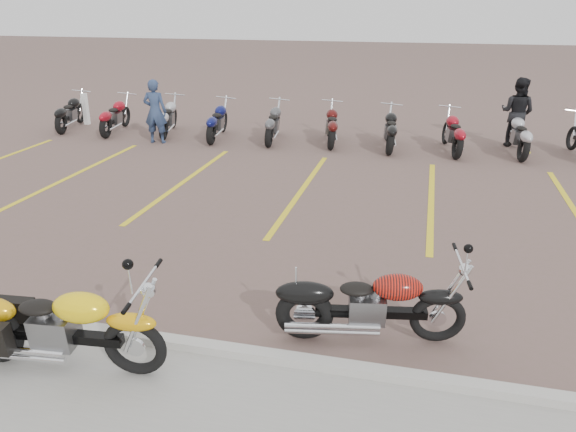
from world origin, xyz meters
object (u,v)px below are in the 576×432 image
(person_a, at_px, (155,111))
(person_b, at_px, (517,112))
(flame_cruiser, at_px, (366,306))
(yellow_cruiser, at_px, (56,329))
(bollard, at_px, (86,109))

(person_a, height_order, person_b, person_b)
(flame_cruiser, bearing_deg, yellow_cruiser, -167.45)
(yellow_cruiser, relative_size, person_b, 1.27)
(yellow_cruiser, relative_size, person_a, 1.34)
(flame_cruiser, distance_m, bollard, 14.55)
(yellow_cruiser, bearing_deg, person_b, 57.67)
(flame_cruiser, height_order, bollard, bollard)
(yellow_cruiser, distance_m, person_a, 10.58)
(flame_cruiser, bearing_deg, person_b, 64.24)
(yellow_cruiser, xyz_separation_m, person_b, (6.07, 11.93, 0.45))
(flame_cruiser, xyz_separation_m, person_b, (2.89, 10.57, 0.48))
(flame_cruiser, height_order, person_b, person_b)
(person_b, distance_m, bollard, 13.18)
(flame_cruiser, distance_m, person_a, 10.99)
(person_a, xyz_separation_m, person_b, (9.79, 2.04, 0.05))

